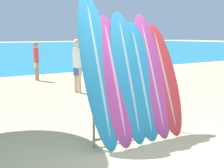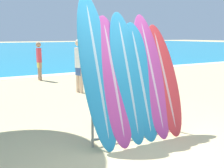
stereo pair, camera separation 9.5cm
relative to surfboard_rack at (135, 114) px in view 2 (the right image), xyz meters
name	(u,v)px [view 2 (the right image)]	position (x,y,z in m)	size (l,w,h in m)	color
ground_plane	(146,151)	(-0.14, -0.53, -0.44)	(160.00, 160.00, 0.00)	tan
surfboard_rack	(135,114)	(0.00, 0.00, 0.00)	(1.65, 0.04, 0.81)	gray
surfboard_slot_0	(97,70)	(-0.65, 0.13, 0.78)	(0.55, 0.93, 2.44)	teal
surfboard_slot_1	(113,80)	(-0.39, 0.06, 0.61)	(0.54, 0.84, 2.10)	#B23D8E
surfboard_slot_2	(128,76)	(-0.12, 0.06, 0.64)	(0.55, 0.82, 2.17)	teal
surfboard_slot_3	(141,80)	(0.14, 0.04, 0.56)	(0.60, 0.78, 2.00)	teal
surfboard_slot_4	(151,75)	(0.39, 0.08, 0.64)	(0.54, 0.89, 2.15)	#B23D8E
surfboard_slot_5	(164,79)	(0.67, 0.05, 0.55)	(0.57, 0.84, 1.97)	red
person_near_water	(39,60)	(0.10, 6.82, 0.39)	(0.20, 0.26, 1.51)	#A87A5B
person_mid_beach	(79,64)	(0.59, 3.90, 0.46)	(0.22, 0.28, 1.66)	beige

